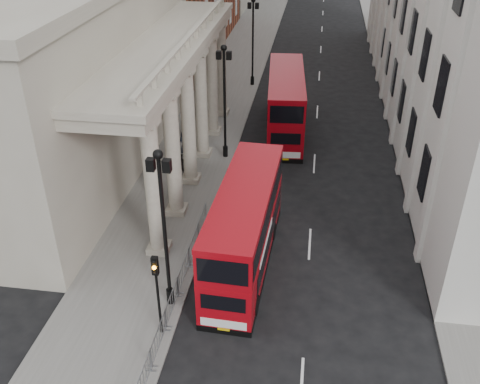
{
  "coord_description": "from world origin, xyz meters",
  "views": [
    {
      "loc": [
        5.63,
        -15.08,
        18.18
      ],
      "look_at": [
        1.9,
        10.43,
        2.84
      ],
      "focal_mm": 40.0,
      "sensor_mm": 36.0,
      "label": 1
    }
  ],
  "objects_px": {
    "pedestrian_a": "(154,175)",
    "bus_far": "(286,103)",
    "bus_near": "(245,226)",
    "pedestrian_c": "(184,142)",
    "lamp_post_south": "(164,221)",
    "lamp_post_north": "(253,36)",
    "traffic_light": "(157,282)",
    "pedestrian_b": "(181,164)",
    "lamp_post_mid": "(224,95)"
  },
  "relations": [
    {
      "from": "lamp_post_south",
      "to": "lamp_post_north",
      "type": "bearing_deg",
      "value": 90.0
    },
    {
      "from": "lamp_post_mid",
      "to": "lamp_post_south",
      "type": "bearing_deg",
      "value": -90.0
    },
    {
      "from": "lamp_post_north",
      "to": "pedestrian_c",
      "type": "xyz_separation_m",
      "value": [
        -3.15,
        -15.86,
        -3.93
      ]
    },
    {
      "from": "lamp_post_mid",
      "to": "traffic_light",
      "type": "xyz_separation_m",
      "value": [
        0.1,
        -18.02,
        -1.8
      ]
    },
    {
      "from": "bus_near",
      "to": "pedestrian_a",
      "type": "bearing_deg",
      "value": 137.65
    },
    {
      "from": "lamp_post_north",
      "to": "traffic_light",
      "type": "height_order",
      "value": "lamp_post_north"
    },
    {
      "from": "lamp_post_mid",
      "to": "bus_near",
      "type": "bearing_deg",
      "value": -75.63
    },
    {
      "from": "lamp_post_north",
      "to": "pedestrian_c",
      "type": "bearing_deg",
      "value": -101.22
    },
    {
      "from": "bus_near",
      "to": "pedestrian_c",
      "type": "xyz_separation_m",
      "value": [
        -6.29,
        12.43,
        -1.45
      ]
    },
    {
      "from": "lamp_post_north",
      "to": "pedestrian_b",
      "type": "height_order",
      "value": "lamp_post_north"
    },
    {
      "from": "bus_far",
      "to": "pedestrian_c",
      "type": "distance_m",
      "value": 8.94
    },
    {
      "from": "pedestrian_a",
      "to": "pedestrian_b",
      "type": "height_order",
      "value": "pedestrian_a"
    },
    {
      "from": "pedestrian_a",
      "to": "traffic_light",
      "type": "bearing_deg",
      "value": -89.91
    },
    {
      "from": "pedestrian_a",
      "to": "pedestrian_c",
      "type": "relative_size",
      "value": 1.11
    },
    {
      "from": "lamp_post_mid",
      "to": "pedestrian_b",
      "type": "relative_size",
      "value": 5.39
    },
    {
      "from": "lamp_post_south",
      "to": "lamp_post_mid",
      "type": "bearing_deg",
      "value": 90.0
    },
    {
      "from": "bus_near",
      "to": "pedestrian_c",
      "type": "bearing_deg",
      "value": 119.25
    },
    {
      "from": "traffic_light",
      "to": "bus_far",
      "type": "relative_size",
      "value": 0.38
    },
    {
      "from": "traffic_light",
      "to": "bus_far",
      "type": "bearing_deg",
      "value": 80.47
    },
    {
      "from": "lamp_post_south",
      "to": "pedestrian_b",
      "type": "distance_m",
      "value": 13.74
    },
    {
      "from": "traffic_light",
      "to": "pedestrian_b",
      "type": "height_order",
      "value": "traffic_light"
    },
    {
      "from": "lamp_post_north",
      "to": "bus_near",
      "type": "distance_m",
      "value": 28.57
    },
    {
      "from": "lamp_post_north",
      "to": "pedestrian_a",
      "type": "bearing_deg",
      "value": -100.33
    },
    {
      "from": "lamp_post_north",
      "to": "lamp_post_south",
      "type": "bearing_deg",
      "value": -90.0
    },
    {
      "from": "lamp_post_north",
      "to": "traffic_light",
      "type": "distance_m",
      "value": 34.07
    },
    {
      "from": "lamp_post_south",
      "to": "lamp_post_mid",
      "type": "xyz_separation_m",
      "value": [
        0.0,
        16.0,
        0.0
      ]
    },
    {
      "from": "lamp_post_south",
      "to": "lamp_post_north",
      "type": "distance_m",
      "value": 32.0
    },
    {
      "from": "lamp_post_north",
      "to": "bus_near",
      "type": "relative_size",
      "value": 0.77
    },
    {
      "from": "pedestrian_a",
      "to": "pedestrian_c",
      "type": "height_order",
      "value": "pedestrian_a"
    },
    {
      "from": "bus_near",
      "to": "pedestrian_b",
      "type": "bearing_deg",
      "value": 124.58
    },
    {
      "from": "traffic_light",
      "to": "pedestrian_a",
      "type": "relative_size",
      "value": 2.24
    },
    {
      "from": "lamp_post_mid",
      "to": "bus_near",
      "type": "xyz_separation_m",
      "value": [
        3.15,
        -12.28,
        -2.48
      ]
    },
    {
      "from": "lamp_post_south",
      "to": "pedestrian_c",
      "type": "relative_size",
      "value": 4.81
    },
    {
      "from": "pedestrian_a",
      "to": "pedestrian_b",
      "type": "bearing_deg",
      "value": 42.7
    },
    {
      "from": "lamp_post_south",
      "to": "lamp_post_north",
      "type": "xyz_separation_m",
      "value": [
        0.0,
        32.0,
        0.0
      ]
    },
    {
      "from": "lamp_post_south",
      "to": "traffic_light",
      "type": "bearing_deg",
      "value": -87.16
    },
    {
      "from": "bus_far",
      "to": "pedestrian_c",
      "type": "relative_size",
      "value": 6.62
    },
    {
      "from": "traffic_light",
      "to": "pedestrian_c",
      "type": "relative_size",
      "value": 2.49
    },
    {
      "from": "pedestrian_b",
      "to": "lamp_post_north",
      "type": "bearing_deg",
      "value": -94.85
    },
    {
      "from": "pedestrian_c",
      "to": "lamp_post_north",
      "type": "bearing_deg",
      "value": 91.94
    },
    {
      "from": "lamp_post_north",
      "to": "lamp_post_mid",
      "type": "bearing_deg",
      "value": -90.0
    },
    {
      "from": "pedestrian_a",
      "to": "bus_far",
      "type": "bearing_deg",
      "value": 35.98
    },
    {
      "from": "lamp_post_north",
      "to": "pedestrian_b",
      "type": "bearing_deg",
      "value": -97.8
    },
    {
      "from": "bus_far",
      "to": "pedestrian_a",
      "type": "distance_m",
      "value": 13.29
    },
    {
      "from": "bus_near",
      "to": "bus_far",
      "type": "xyz_separation_m",
      "value": [
        0.86,
        17.56,
        0.11
      ]
    },
    {
      "from": "lamp_post_south",
      "to": "bus_near",
      "type": "distance_m",
      "value": 5.46
    },
    {
      "from": "lamp_post_mid",
      "to": "pedestrian_b",
      "type": "distance_m",
      "value": 5.72
    },
    {
      "from": "pedestrian_a",
      "to": "lamp_post_north",
      "type": "bearing_deg",
      "value": 62.35
    },
    {
      "from": "lamp_post_north",
      "to": "bus_far",
      "type": "distance_m",
      "value": 11.69
    },
    {
      "from": "bus_near",
      "to": "pedestrian_c",
      "type": "height_order",
      "value": "bus_near"
    }
  ]
}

